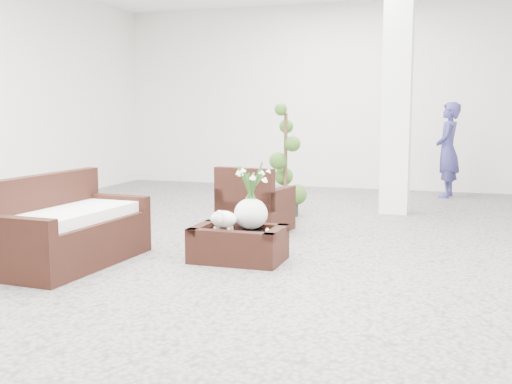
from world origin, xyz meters
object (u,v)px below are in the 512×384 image
(coffee_table, at_px, (238,246))
(armchair, at_px, (256,199))
(topiary, at_px, (286,161))
(loveseat, at_px, (72,220))

(coffee_table, relative_size, armchair, 1.10)
(topiary, bearing_deg, loveseat, -109.91)
(coffee_table, bearing_deg, topiary, 95.57)
(armchair, bearing_deg, coffee_table, 110.37)
(armchair, bearing_deg, loveseat, 70.25)
(coffee_table, height_order, armchair, armchair)
(loveseat, relative_size, topiary, 1.05)
(topiary, bearing_deg, armchair, -92.26)
(loveseat, bearing_deg, coffee_table, -63.90)
(loveseat, bearing_deg, topiary, -16.66)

